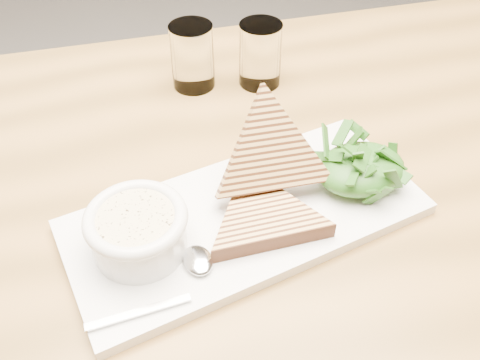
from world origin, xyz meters
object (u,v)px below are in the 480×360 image
object	(u,v)px
soup_bowl	(139,235)
glass_far	(192,56)
platter	(246,217)
glass_near	(260,54)
table_top	(248,201)

from	to	relation	value
soup_bowl	glass_far	bearing A→B (deg)	64.02
platter	soup_bowl	distance (m)	0.13
platter	glass_near	size ratio (longest dim) A/B	4.20
glass_near	glass_far	bearing A→B (deg)	163.90
table_top	glass_far	bearing A→B (deg)	89.33
table_top	glass_near	bearing A→B (deg)	65.33
platter	soup_bowl	xyz separation A→B (m)	(-0.13, -0.01, 0.03)
soup_bowl	glass_near	bearing A→B (deg)	48.27
platter	table_top	bearing A→B (deg)	66.46
glass_near	glass_far	xyz separation A→B (m)	(-0.10, 0.03, 0.00)
table_top	glass_near	distance (m)	0.25
platter	glass_far	distance (m)	0.30
table_top	platter	size ratio (longest dim) A/B	3.02
platter	glass_far	xyz separation A→B (m)	(0.02, 0.30, 0.04)
table_top	platter	distance (m)	0.06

